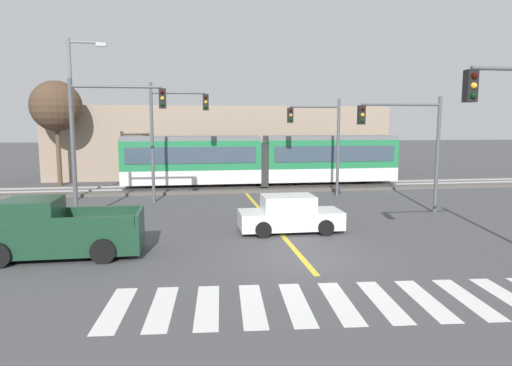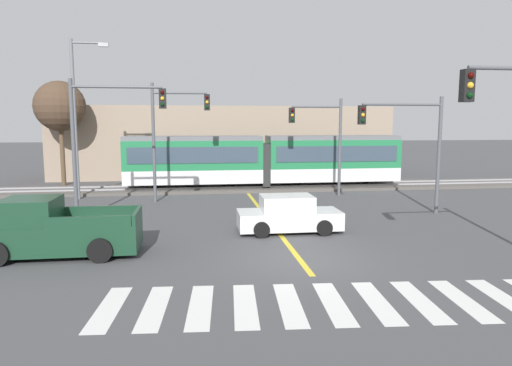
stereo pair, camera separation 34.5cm
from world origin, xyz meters
TOP-DOWN VIEW (x-y plane):
  - ground_plane at (0.00, 0.00)m, footprint 200.00×200.00m
  - track_bed at (0.00, 16.52)m, footprint 120.00×4.00m
  - rail_near at (0.00, 15.80)m, footprint 120.00×0.08m
  - rail_far at (0.00, 17.24)m, footprint 120.00×0.08m
  - light_rail_tram at (1.33, 16.51)m, footprint 18.50×2.64m
  - crosswalk_stripe_0 at (-5.48, -3.14)m, footprint 0.77×2.83m
  - crosswalk_stripe_1 at (-4.39, -3.22)m, footprint 0.77×2.83m
  - crosswalk_stripe_2 at (-3.29, -3.30)m, footprint 0.77×2.83m
  - crosswalk_stripe_3 at (-2.19, -3.39)m, footprint 0.77×2.83m
  - crosswalk_stripe_4 at (-1.10, -3.47)m, footprint 0.77×2.83m
  - crosswalk_stripe_5 at (0.00, -3.55)m, footprint 0.77×2.83m
  - crosswalk_stripe_6 at (1.10, -3.63)m, footprint 0.77×2.83m
  - crosswalk_stripe_7 at (2.19, -3.71)m, footprint 0.77×2.83m
  - crosswalk_stripe_8 at (3.29, -3.79)m, footprint 0.77×2.83m
  - crosswalk_stripe_9 at (4.39, -3.88)m, footprint 0.77×2.83m
  - lane_centre_line at (0.00, 6.49)m, footprint 0.20×16.07m
  - sedan_crossing at (0.43, 3.99)m, footprint 4.21×1.94m
  - pickup_truck at (-8.12, 1.69)m, footprint 5.40×2.24m
  - traffic_light_far_left at (-4.60, 12.03)m, footprint 3.25×0.38m
  - traffic_light_far_right at (4.33, 12.72)m, footprint 3.25×0.38m
  - traffic_light_mid_right at (7.05, 6.88)m, footprint 4.25×0.38m
  - traffic_light_mid_left at (-7.36, 7.44)m, footprint 4.25×0.38m
  - street_lamp_west at (-10.00, 13.72)m, footprint 2.16×0.28m
  - bare_tree_far_west at (-12.75, 20.23)m, footprint 3.55×3.55m
  - building_backdrop_far at (-0.84, 25.03)m, footprint 27.56×6.00m

SIDE VIEW (x-z plane):
  - ground_plane at x=0.00m, z-range 0.00..0.00m
  - lane_centre_line at x=0.00m, z-range 0.00..0.01m
  - crosswalk_stripe_0 at x=-5.48m, z-range 0.00..0.01m
  - crosswalk_stripe_1 at x=-4.39m, z-range 0.00..0.01m
  - crosswalk_stripe_2 at x=-3.29m, z-range 0.00..0.01m
  - crosswalk_stripe_3 at x=-2.19m, z-range 0.00..0.01m
  - crosswalk_stripe_4 at x=-1.10m, z-range 0.00..0.01m
  - crosswalk_stripe_5 at x=0.00m, z-range 0.00..0.01m
  - crosswalk_stripe_6 at x=1.10m, z-range 0.00..0.01m
  - crosswalk_stripe_7 at x=2.19m, z-range 0.00..0.01m
  - crosswalk_stripe_8 at x=3.29m, z-range 0.00..0.01m
  - crosswalk_stripe_9 at x=4.39m, z-range 0.00..0.01m
  - track_bed at x=0.00m, z-range 0.00..0.18m
  - rail_near at x=0.00m, z-range 0.18..0.28m
  - rail_far at x=0.00m, z-range 0.18..0.28m
  - sedan_crossing at x=0.43m, z-range -0.06..1.46m
  - pickup_truck at x=-8.12m, z-range -0.15..1.83m
  - light_rail_tram at x=1.33m, z-range 0.33..3.76m
  - building_backdrop_far at x=-0.84m, z-range 0.00..5.82m
  - traffic_light_mid_right at x=7.05m, z-range 0.98..6.71m
  - traffic_light_far_right at x=4.33m, z-range 0.90..6.81m
  - traffic_light_far_left at x=-4.60m, z-range 0.97..7.62m
  - traffic_light_mid_left at x=-7.36m, z-range 1.09..7.51m
  - street_lamp_west at x=-10.00m, z-range 0.58..9.77m
  - bare_tree_far_west at x=-12.75m, z-range 1.91..9.34m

